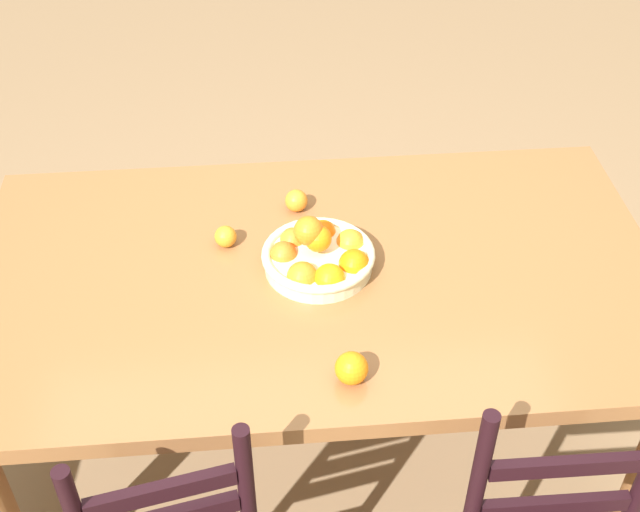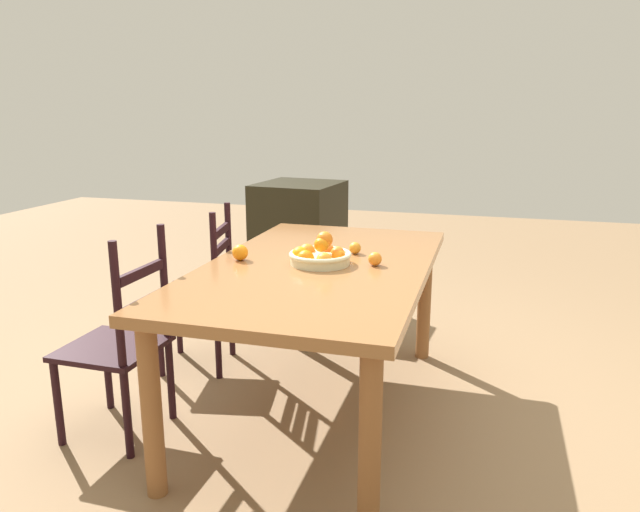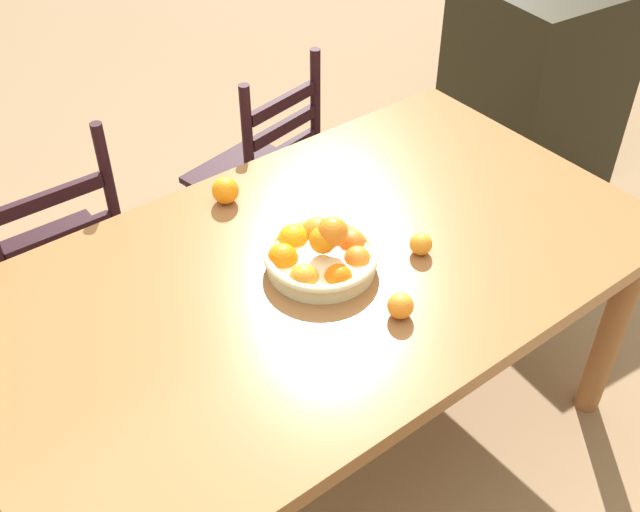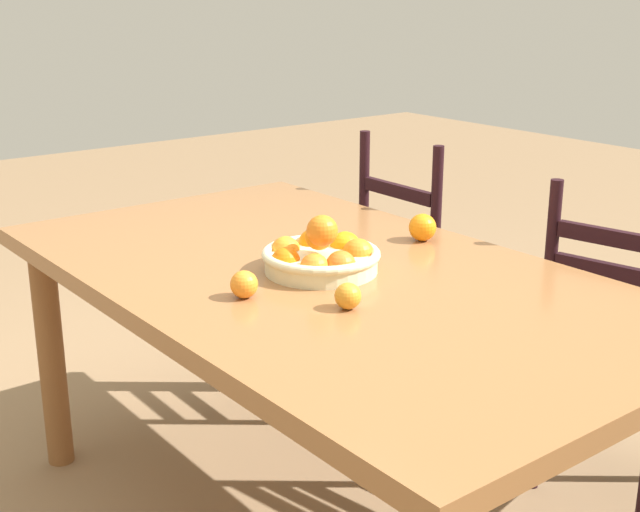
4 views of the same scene
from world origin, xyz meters
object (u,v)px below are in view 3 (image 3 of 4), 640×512
(fruit_bowl, at_px, (320,255))
(orange_loose_1, at_px, (225,191))
(chair_by_cabinet, at_px, (261,180))
(cabinet, at_px, (534,86))
(chair_near_window, at_px, (58,268))
(orange_loose_2, at_px, (421,244))
(dining_table, at_px, (319,290))
(orange_loose_0, at_px, (400,306))

(fruit_bowl, relative_size, orange_loose_1, 3.86)
(orange_loose_1, bearing_deg, chair_by_cabinet, 47.10)
(cabinet, bearing_deg, chair_near_window, -178.47)
(orange_loose_1, relative_size, orange_loose_2, 1.29)
(dining_table, height_order, fruit_bowl, fruit_bowl)
(chair_by_cabinet, distance_m, fruit_bowl, 0.95)
(chair_near_window, height_order, cabinet, chair_near_window)
(cabinet, xyz_separation_m, orange_loose_0, (-1.67, -0.93, 0.34))
(chair_near_window, distance_m, chair_by_cabinet, 0.80)
(fruit_bowl, distance_m, orange_loose_2, 0.27)
(cabinet, bearing_deg, orange_loose_2, -146.23)
(chair_by_cabinet, distance_m, orange_loose_1, 0.67)
(orange_loose_0, relative_size, orange_loose_2, 1.08)
(orange_loose_2, bearing_deg, fruit_bowl, 154.61)
(dining_table, relative_size, cabinet, 1.96)
(dining_table, height_order, orange_loose_0, orange_loose_0)
(dining_table, xyz_separation_m, orange_loose_0, (0.04, -0.27, 0.12))
(orange_loose_0, bearing_deg, dining_table, 98.69)
(dining_table, bearing_deg, chair_by_cabinet, 66.66)
(orange_loose_2, bearing_deg, chair_near_window, 126.50)
(fruit_bowl, bearing_deg, dining_table, 67.87)
(cabinet, bearing_deg, dining_table, -153.31)
(orange_loose_2, bearing_deg, orange_loose_1, 119.19)
(cabinet, height_order, orange_loose_2, cabinet)
(chair_by_cabinet, relative_size, fruit_bowl, 3.19)
(chair_by_cabinet, bearing_deg, orange_loose_2, 72.46)
(cabinet, relative_size, fruit_bowl, 3.12)
(fruit_bowl, height_order, orange_loose_2, fruit_bowl)
(chair_near_window, bearing_deg, cabinet, 176.55)
(orange_loose_1, distance_m, orange_loose_2, 0.59)
(dining_table, distance_m, chair_near_window, 0.96)
(chair_near_window, relative_size, chair_by_cabinet, 1.02)
(chair_near_window, height_order, fruit_bowl, chair_near_window)
(orange_loose_0, distance_m, orange_loose_2, 0.25)
(chair_near_window, height_order, orange_loose_2, chair_near_window)
(cabinet, distance_m, orange_loose_2, 1.70)
(cabinet, height_order, orange_loose_0, cabinet)
(chair_near_window, xyz_separation_m, orange_loose_1, (0.41, -0.43, 0.37))
(orange_loose_1, bearing_deg, orange_loose_0, -82.78)
(chair_by_cabinet, bearing_deg, dining_table, 55.41)
(dining_table, bearing_deg, orange_loose_2, -27.36)
(chair_near_window, distance_m, cabinet, 2.17)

